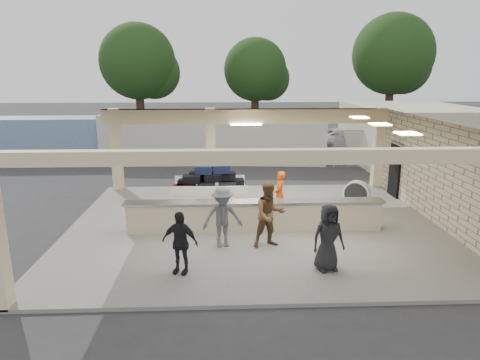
{
  "coord_description": "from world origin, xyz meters",
  "views": [
    {
      "loc": [
        -1.0,
        -13.33,
        5.02
      ],
      "look_at": [
        -0.4,
        1.0,
        1.38
      ],
      "focal_mm": 32.0,
      "sensor_mm": 36.0,
      "label": 1
    }
  ],
  "objects_px": {
    "passenger_b": "(180,242)",
    "passenger_d": "(328,237)",
    "container_white": "(213,138)",
    "drum_fan": "(357,194)",
    "baggage_counter": "(255,216)",
    "passenger_a": "(270,215)",
    "baggage_handler": "(280,195)",
    "luggage_cart": "(209,185)",
    "car_white_a": "(351,141)",
    "car_white_b": "(438,142)",
    "container_blue": "(33,139)",
    "passenger_c": "(223,217)",
    "car_dark": "(349,137)"
  },
  "relations": [
    {
      "from": "passenger_a",
      "to": "container_blue",
      "type": "bearing_deg",
      "value": 117.27
    },
    {
      "from": "passenger_a",
      "to": "car_white_a",
      "type": "distance_m",
      "value": 16.65
    },
    {
      "from": "luggage_cart",
      "to": "passenger_c",
      "type": "bearing_deg",
      "value": -82.98
    },
    {
      "from": "passenger_b",
      "to": "passenger_d",
      "type": "distance_m",
      "value": 3.73
    },
    {
      "from": "passenger_c",
      "to": "car_white_b",
      "type": "distance_m",
      "value": 20.3
    },
    {
      "from": "drum_fan",
      "to": "container_blue",
      "type": "relative_size",
      "value": 0.11
    },
    {
      "from": "container_blue",
      "to": "passenger_c",
      "type": "bearing_deg",
      "value": -52.3
    },
    {
      "from": "passenger_c",
      "to": "baggage_handler",
      "type": "bearing_deg",
      "value": 40.59
    },
    {
      "from": "baggage_handler",
      "to": "passenger_a",
      "type": "distance_m",
      "value": 2.6
    },
    {
      "from": "car_white_b",
      "to": "container_white",
      "type": "bearing_deg",
      "value": 121.7
    },
    {
      "from": "container_white",
      "to": "passenger_b",
      "type": "bearing_deg",
      "value": -87.07
    },
    {
      "from": "luggage_cart",
      "to": "car_white_b",
      "type": "xyz_separation_m",
      "value": [
        14.28,
        11.21,
        -0.28
      ]
    },
    {
      "from": "passenger_a",
      "to": "passenger_b",
      "type": "distance_m",
      "value": 2.88
    },
    {
      "from": "passenger_b",
      "to": "passenger_d",
      "type": "bearing_deg",
      "value": 18.11
    },
    {
      "from": "passenger_b",
      "to": "drum_fan",
      "type": "bearing_deg",
      "value": 57.5
    },
    {
      "from": "baggage_counter",
      "to": "passenger_c",
      "type": "xyz_separation_m",
      "value": [
        -1.02,
        -1.24,
        0.41
      ]
    },
    {
      "from": "passenger_c",
      "to": "car_white_b",
      "type": "height_order",
      "value": "passenger_c"
    },
    {
      "from": "luggage_cart",
      "to": "container_white",
      "type": "distance_m",
      "value": 8.95
    },
    {
      "from": "baggage_counter",
      "to": "drum_fan",
      "type": "xyz_separation_m",
      "value": [
        3.93,
        2.1,
        0.07
      ]
    },
    {
      "from": "passenger_b",
      "to": "car_white_a",
      "type": "bearing_deg",
      "value": 78.94
    },
    {
      "from": "passenger_a",
      "to": "passenger_c",
      "type": "relative_size",
      "value": 1.08
    },
    {
      "from": "car_white_b",
      "to": "car_dark",
      "type": "xyz_separation_m",
      "value": [
        -5.07,
        2.37,
        -0.01
      ]
    },
    {
      "from": "car_dark",
      "to": "passenger_d",
      "type": "bearing_deg",
      "value": 173.99
    },
    {
      "from": "baggage_handler",
      "to": "passenger_a",
      "type": "height_order",
      "value": "passenger_a"
    },
    {
      "from": "passenger_a",
      "to": "car_white_a",
      "type": "height_order",
      "value": "passenger_a"
    },
    {
      "from": "drum_fan",
      "to": "passenger_b",
      "type": "xyz_separation_m",
      "value": [
        -6.01,
        -4.97,
        0.24
      ]
    },
    {
      "from": "luggage_cart",
      "to": "car_white_a",
      "type": "relative_size",
      "value": 0.51
    },
    {
      "from": "passenger_c",
      "to": "passenger_d",
      "type": "height_order",
      "value": "passenger_c"
    },
    {
      "from": "luggage_cart",
      "to": "baggage_counter",
      "type": "bearing_deg",
      "value": -59.05
    },
    {
      "from": "car_white_b",
      "to": "container_white",
      "type": "height_order",
      "value": "container_white"
    },
    {
      "from": "baggage_counter",
      "to": "passenger_d",
      "type": "relative_size",
      "value": 4.72
    },
    {
      "from": "baggage_counter",
      "to": "container_blue",
      "type": "height_order",
      "value": "container_blue"
    },
    {
      "from": "passenger_d",
      "to": "container_blue",
      "type": "distance_m",
      "value": 20.33
    },
    {
      "from": "passenger_a",
      "to": "passenger_c",
      "type": "distance_m",
      "value": 1.35
    },
    {
      "from": "baggage_counter",
      "to": "car_white_a",
      "type": "bearing_deg",
      "value": 62.62
    },
    {
      "from": "drum_fan",
      "to": "passenger_c",
      "type": "relative_size",
      "value": 0.59
    },
    {
      "from": "drum_fan",
      "to": "passenger_a",
      "type": "distance_m",
      "value": 4.97
    },
    {
      "from": "passenger_d",
      "to": "car_dark",
      "type": "bearing_deg",
      "value": 59.85
    },
    {
      "from": "container_white",
      "to": "drum_fan",
      "type": "bearing_deg",
      "value": -54.46
    },
    {
      "from": "passenger_a",
      "to": "passenger_d",
      "type": "relative_size",
      "value": 1.11
    },
    {
      "from": "car_white_b",
      "to": "container_white",
      "type": "relative_size",
      "value": 0.34
    },
    {
      "from": "baggage_handler",
      "to": "passenger_b",
      "type": "relative_size",
      "value": 1.02
    },
    {
      "from": "passenger_b",
      "to": "container_blue",
      "type": "height_order",
      "value": "container_blue"
    },
    {
      "from": "passenger_a",
      "to": "passenger_b",
      "type": "height_order",
      "value": "passenger_a"
    },
    {
      "from": "baggage_counter",
      "to": "passenger_b",
      "type": "relative_size",
      "value": 5.09
    },
    {
      "from": "passenger_b",
      "to": "baggage_counter",
      "type": "bearing_deg",
      "value": 71.93
    },
    {
      "from": "passenger_a",
      "to": "container_white",
      "type": "relative_size",
      "value": 0.15
    },
    {
      "from": "baggage_counter",
      "to": "car_white_a",
      "type": "xyz_separation_m",
      "value": [
        7.19,
        13.87,
        0.17
      ]
    },
    {
      "from": "drum_fan",
      "to": "container_white",
      "type": "relative_size",
      "value": 0.08
    },
    {
      "from": "passenger_d",
      "to": "luggage_cart",
      "type": "bearing_deg",
      "value": 108.3
    }
  ]
}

